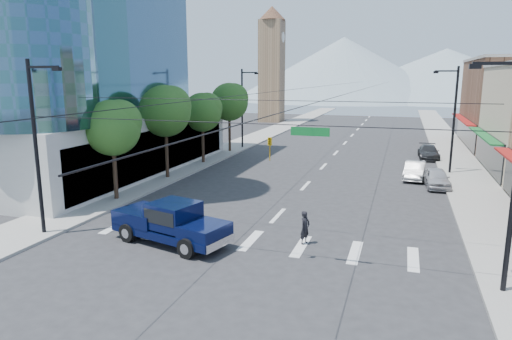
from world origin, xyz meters
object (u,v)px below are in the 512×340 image
at_px(pedestrian, 305,228).
at_px(parked_car_near, 436,178).
at_px(parked_car_mid, 415,171).
at_px(parked_car_far, 429,152).
at_px(pickup_truck, 170,222).

xyz_separation_m(pedestrian, parked_car_near, (6.90, 14.65, -0.13)).
xyz_separation_m(pedestrian, parked_car_mid, (5.39, 17.11, -0.14)).
distance_m(parked_car_near, parked_car_far, 12.72).
bearing_deg(pickup_truck, parked_car_mid, 73.13).
distance_m(pickup_truck, parked_car_near, 21.22).
distance_m(pedestrian, parked_car_far, 28.23).
height_order(parked_car_near, parked_car_far, parked_car_near).
bearing_deg(parked_car_near, parked_car_far, 84.62).
bearing_deg(parked_car_near, pedestrian, -120.60).
bearing_deg(parked_car_far, pickup_truck, -116.57).
xyz_separation_m(pickup_truck, parked_car_far, (13.29, 29.26, -0.42)).
height_order(pickup_truck, parked_car_near, pickup_truck).
xyz_separation_m(pedestrian, parked_car_far, (6.90, 27.37, -0.16)).
xyz_separation_m(pickup_truck, pedestrian, (6.39, 1.89, -0.26)).
bearing_deg(parked_car_mid, parked_car_far, 86.77).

